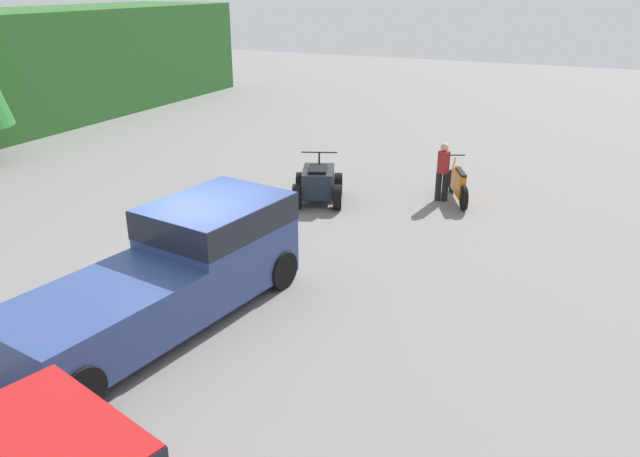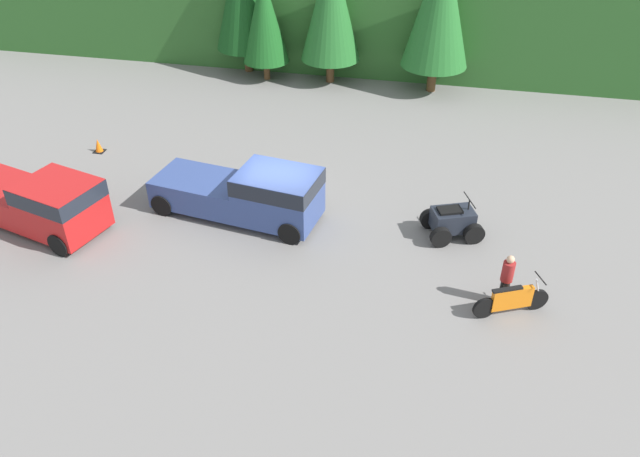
{
  "view_description": "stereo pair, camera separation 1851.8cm",
  "coord_description": "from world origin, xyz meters",
  "px_view_note": "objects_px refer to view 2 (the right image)",
  "views": [
    {
      "loc": [
        -9.14,
        -6.9,
        5.73
      ],
      "look_at": [
        1.75,
        -1.88,
        0.95
      ],
      "focal_mm": 35.0,
      "sensor_mm": 36.0,
      "label": 1
    },
    {
      "loc": [
        5.01,
        -17.18,
        11.81
      ],
      "look_at": [
        1.75,
        -1.88,
        0.95
      ],
      "focal_mm": 35.0,
      "sensor_mm": 36.0,
      "label": 2
    }
  ],
  "objects_px": {
    "dirt_bike": "(512,300)",
    "quad_atv": "(452,222)",
    "pickup_truck_red": "(41,201)",
    "rider_person": "(507,278)",
    "pickup_truck_second": "(251,192)",
    "traffic_cone": "(98,146)"
  },
  "relations": [
    {
      "from": "traffic_cone",
      "to": "pickup_truck_red",
      "type": "bearing_deg",
      "value": -79.58
    },
    {
      "from": "pickup_truck_second",
      "to": "quad_atv",
      "type": "bearing_deg",
      "value": 11.7
    },
    {
      "from": "pickup_truck_red",
      "to": "quad_atv",
      "type": "distance_m",
      "value": 13.37
    },
    {
      "from": "quad_atv",
      "to": "traffic_cone",
      "type": "xyz_separation_m",
      "value": [
        -14.12,
        2.94,
        -0.27
      ]
    },
    {
      "from": "quad_atv",
      "to": "traffic_cone",
      "type": "bearing_deg",
      "value": 146.56
    },
    {
      "from": "pickup_truck_red",
      "to": "quad_atv",
      "type": "height_order",
      "value": "pickup_truck_red"
    },
    {
      "from": "traffic_cone",
      "to": "dirt_bike",
      "type": "bearing_deg",
      "value": -22.03
    },
    {
      "from": "dirt_bike",
      "to": "traffic_cone",
      "type": "relative_size",
      "value": 3.76
    },
    {
      "from": "pickup_truck_second",
      "to": "rider_person",
      "type": "bearing_deg",
      "value": -9.67
    },
    {
      "from": "pickup_truck_red",
      "to": "pickup_truck_second",
      "type": "height_order",
      "value": "same"
    },
    {
      "from": "quad_atv",
      "to": "rider_person",
      "type": "relative_size",
      "value": 1.3
    },
    {
      "from": "pickup_truck_second",
      "to": "pickup_truck_red",
      "type": "bearing_deg",
      "value": -154.57
    },
    {
      "from": "dirt_bike",
      "to": "quad_atv",
      "type": "distance_m",
      "value": 3.89
    },
    {
      "from": "pickup_truck_second",
      "to": "dirt_bike",
      "type": "height_order",
      "value": "pickup_truck_second"
    },
    {
      "from": "pickup_truck_second",
      "to": "dirt_bike",
      "type": "relative_size",
      "value": 2.88
    },
    {
      "from": "pickup_truck_second",
      "to": "traffic_cone",
      "type": "xyz_separation_m",
      "value": [
        -7.47,
        3.3,
        -0.74
      ]
    },
    {
      "from": "pickup_truck_second",
      "to": "traffic_cone",
      "type": "relative_size",
      "value": 10.83
    },
    {
      "from": "pickup_truck_second",
      "to": "quad_atv",
      "type": "distance_m",
      "value": 6.68
    },
    {
      "from": "pickup_truck_second",
      "to": "dirt_bike",
      "type": "bearing_deg",
      "value": -11.76
    },
    {
      "from": "quad_atv",
      "to": "rider_person",
      "type": "height_order",
      "value": "rider_person"
    },
    {
      "from": "pickup_truck_second",
      "to": "dirt_bike",
      "type": "xyz_separation_m",
      "value": [
        8.39,
        -3.12,
        -0.52
      ]
    },
    {
      "from": "pickup_truck_red",
      "to": "rider_person",
      "type": "relative_size",
      "value": 3.36
    }
  ]
}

